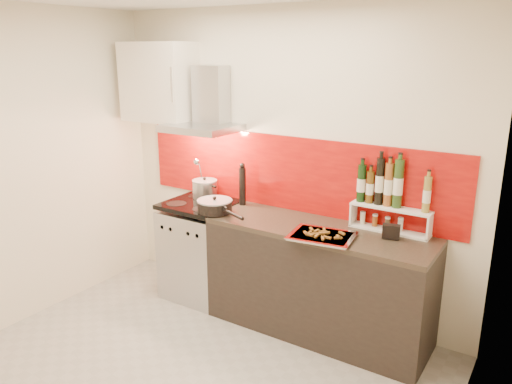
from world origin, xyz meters
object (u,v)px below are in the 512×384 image
Objects in this scene: range_stove at (201,250)px; saute_pan at (215,206)px; counter at (318,280)px; stock_pot at (205,189)px; pepper_mill at (242,185)px; baking_tray at (322,236)px.

saute_pan reaches higher than range_stove.
counter is 1.37m from stock_pot.
range_stove is 2.37× the size of pepper_mill.
saute_pan is (0.33, -0.28, -0.03)m from stock_pot.
baking_tray is at bearing -7.99° from range_stove.
stock_pot is 0.42× the size of saute_pan.
counter is 3.52× the size of baking_tray.
range_stove is 0.61m from saute_pan.
baking_tray reaches higher than counter.
counter is at bearing -11.30° from pepper_mill.
range_stove is 1.78× the size of baking_tray.
stock_pot is (-0.05, 0.14, 0.55)m from range_stove.
pepper_mill reaches higher than range_stove.
pepper_mill is at bearing 159.47° from baking_tray.
range_stove is 1.20m from counter.
counter is (1.20, 0.00, 0.01)m from range_stove.
stock_pot reaches higher than saute_pan.
baking_tray is at bearing -13.37° from stock_pot.
counter is at bearing 119.39° from baking_tray.
stock_pot is 0.41m from pepper_mill.
stock_pot reaches higher than counter.
saute_pan is 1.44× the size of pepper_mill.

